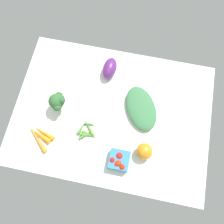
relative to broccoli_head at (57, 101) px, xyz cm
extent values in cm
cube|color=white|center=(28.08, 1.75, -8.39)|extent=(104.00, 76.00, 2.00)
cylinder|color=#9FBB7E|center=(-0.37, -0.13, -5.09)|extent=(2.96, 2.96, 4.59)
sphere|color=#326432|center=(-0.37, -0.13, 0.20)|extent=(7.99, 7.99, 7.99)
sphere|color=#37632E|center=(1.61, 2.38, -0.67)|extent=(2.94, 2.94, 2.94)
sphere|color=#30632D|center=(0.00, 3.05, 0.22)|extent=(4.05, 4.05, 4.05)
sphere|color=#2D5F34|center=(2.80, 0.29, 2.16)|extent=(3.37, 3.37, 3.37)
sphere|color=#32622F|center=(0.87, -3.07, 0.34)|extent=(4.05, 4.05, 4.05)
ellipsoid|color=#3C7849|center=(42.70, 6.89, -5.15)|extent=(24.74, 29.30, 4.47)
cone|color=#4C8C35|center=(18.57, -12.57, -6.48)|extent=(8.14, 2.53, 1.82)
cone|color=#4B8A41|center=(18.74, -6.78, -6.52)|extent=(6.82, 1.79, 1.74)
cone|color=#558932|center=(17.80, -8.43, -6.47)|extent=(7.74, 8.72, 1.84)
cone|color=#48832E|center=(17.90, -12.04, -6.50)|extent=(7.85, 7.67, 1.77)
cone|color=#4C852D|center=(19.47, -12.29, -6.59)|extent=(9.36, 3.59, 1.59)
cone|color=#487F40|center=(14.37, -9.20, -6.48)|extent=(4.17, 8.28, 1.82)
ellipsoid|color=#5D2671|center=(21.82, 25.80, -3.71)|extent=(8.23, 13.15, 7.35)
cone|color=orange|center=(-4.55, -15.82, -6.28)|extent=(13.60, 6.68, 2.21)
cone|color=orange|center=(-5.60, -17.64, -5.91)|extent=(13.13, 7.43, 2.95)
cone|color=orange|center=(-6.73, -19.60, -6.20)|extent=(14.31, 13.32, 2.38)
ellipsoid|color=orange|center=(47.83, -15.50, -3.30)|extent=(11.00, 11.00, 8.18)
cube|color=teal|center=(36.54, -21.99, -4.70)|extent=(9.77, 9.77, 5.36)
sphere|color=red|center=(38.55, -25.17, -2.49)|extent=(2.84, 2.84, 2.84)
sphere|color=red|center=(36.44, -23.82, -2.40)|extent=(3.03, 3.03, 3.03)
sphere|color=red|center=(35.70, -24.39, -2.71)|extent=(2.64, 2.64, 2.64)
sphere|color=red|center=(33.26, -22.93, -2.39)|extent=(2.60, 2.60, 2.60)
sphere|color=red|center=(36.25, -20.22, -2.58)|extent=(3.34, 3.34, 3.34)
camera|label=1|loc=(35.56, -34.53, 110.82)|focal=37.26mm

